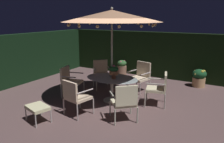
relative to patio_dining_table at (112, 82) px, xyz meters
The scene contains 15 objects.
ground_plane 0.73m from the patio_dining_table, 63.68° to the right, with size 8.60×7.85×0.02m, color brown.
hedge_backdrop_rear 3.45m from the patio_dining_table, 87.12° to the left, with size 8.60×0.30×1.91m, color black.
hedge_backdrop_left 4.01m from the patio_dining_table, behind, with size 0.30×7.85×1.91m, color black.
patio_dining_table is the anchor object (origin of this frame).
patio_umbrella 1.94m from the patio_dining_table, 82.62° to the left, with size 2.87×2.87×2.80m.
centerpiece_planter 0.40m from the patio_dining_table, 33.46° to the right, with size 0.27×0.27×0.41m.
patio_chair_north 1.43m from the patio_dining_table, 47.37° to the right, with size 0.82×0.82×0.97m.
patio_chair_northeast 1.42m from the patio_dining_table, 16.06° to the left, with size 0.72×0.72×0.97m.
patio_chair_east 1.43m from the patio_dining_table, 75.41° to the left, with size 0.76×0.75×1.00m.
patio_chair_southeast 1.42m from the patio_dining_table, 135.48° to the left, with size 0.81×0.81×0.99m.
patio_chair_south 1.42m from the patio_dining_table, 166.48° to the right, with size 0.69×0.71×0.97m.
patio_chair_southwest 1.42m from the patio_dining_table, 101.95° to the right, with size 0.70×0.69×0.97m.
ottoman_footrest 2.32m from the patio_dining_table, 112.58° to the right, with size 0.68×0.57×0.41m.
potted_plant_back_right 3.21m from the patio_dining_table, 111.93° to the left, with size 0.42×0.42×0.66m.
potted_plant_right_far 3.54m from the patio_dining_table, 53.75° to the left, with size 0.51×0.51×0.66m.
Camera 1 is at (3.06, -5.25, 2.55)m, focal length 35.51 mm.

